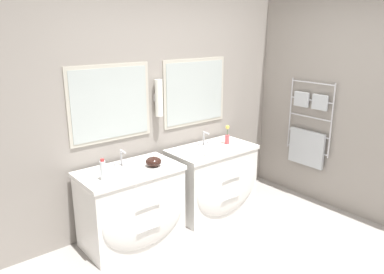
{
  "coord_description": "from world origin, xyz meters",
  "views": [
    {
      "loc": [
        -2.33,
        -1.69,
        2.11
      ],
      "look_at": [
        -0.03,
        1.18,
        1.04
      ],
      "focal_mm": 35.0,
      "sensor_mm": 36.0,
      "label": 1
    }
  ],
  "objects_px": {
    "flower_vase": "(227,136)",
    "amenity_bowl": "(154,162)",
    "vanity_left": "(133,206)",
    "vanity_right": "(214,180)",
    "toiletry_bottle": "(103,170)"
  },
  "relations": [
    {
      "from": "flower_vase",
      "to": "amenity_bowl",
      "type": "bearing_deg",
      "value": -175.84
    },
    {
      "from": "vanity_left",
      "to": "vanity_right",
      "type": "xyz_separation_m",
      "value": [
        1.09,
        0.0,
        0.0
      ]
    },
    {
      "from": "amenity_bowl",
      "to": "flower_vase",
      "type": "relative_size",
      "value": 0.69
    },
    {
      "from": "toiletry_bottle",
      "to": "vanity_right",
      "type": "bearing_deg",
      "value": 2.34
    },
    {
      "from": "toiletry_bottle",
      "to": "flower_vase",
      "type": "distance_m",
      "value": 1.64
    },
    {
      "from": "toiletry_bottle",
      "to": "amenity_bowl",
      "type": "bearing_deg",
      "value": 1.24
    },
    {
      "from": "vanity_right",
      "to": "toiletry_bottle",
      "type": "bearing_deg",
      "value": -177.66
    },
    {
      "from": "vanity_left",
      "to": "toiletry_bottle",
      "type": "xyz_separation_m",
      "value": [
        -0.32,
        -0.06,
        0.48
      ]
    },
    {
      "from": "amenity_bowl",
      "to": "flower_vase",
      "type": "xyz_separation_m",
      "value": [
        1.09,
        0.08,
        0.05
      ]
    },
    {
      "from": "vanity_left",
      "to": "vanity_right",
      "type": "height_order",
      "value": "same"
    },
    {
      "from": "vanity_right",
      "to": "flower_vase",
      "type": "relative_size",
      "value": 4.37
    },
    {
      "from": "amenity_bowl",
      "to": "vanity_left",
      "type": "bearing_deg",
      "value": 168.96
    },
    {
      "from": "vanity_left",
      "to": "flower_vase",
      "type": "height_order",
      "value": "flower_vase"
    },
    {
      "from": "vanity_right",
      "to": "toiletry_bottle",
      "type": "height_order",
      "value": "toiletry_bottle"
    },
    {
      "from": "vanity_right",
      "to": "toiletry_bottle",
      "type": "xyz_separation_m",
      "value": [
        -1.4,
        -0.06,
        0.48
      ]
    }
  ]
}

